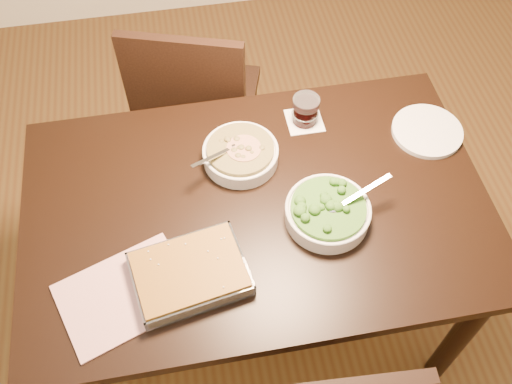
% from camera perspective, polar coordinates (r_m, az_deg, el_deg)
% --- Properties ---
extents(ground, '(4.00, 4.00, 0.00)m').
position_cam_1_polar(ground, '(2.37, 0.08, -11.45)').
color(ground, '#4C2F15').
rests_on(ground, ground).
extents(table, '(1.40, 0.90, 0.75)m').
position_cam_1_polar(table, '(1.79, 0.10, -2.89)').
color(table, black).
rests_on(table, ground).
extents(magazine_a, '(0.40, 0.35, 0.01)m').
position_cam_1_polar(magazine_a, '(1.60, -12.97, -9.94)').
color(magazine_a, '#A9303D').
rests_on(magazine_a, table).
extents(coaster, '(0.12, 0.12, 0.00)m').
position_cam_1_polar(coaster, '(1.93, 4.86, 7.13)').
color(coaster, white).
rests_on(coaster, table).
extents(stew_bowl, '(0.24, 0.24, 0.09)m').
position_cam_1_polar(stew_bowl, '(1.79, -1.56, 3.87)').
color(stew_bowl, white).
rests_on(stew_bowl, table).
extents(broccoli_bowl, '(0.28, 0.25, 0.10)m').
position_cam_1_polar(broccoli_bowl, '(1.67, 7.19, -1.99)').
color(broccoli_bowl, white).
rests_on(broccoli_bowl, table).
extents(baking_dish, '(0.34, 0.27, 0.05)m').
position_cam_1_polar(baking_dish, '(1.57, -6.63, -8.08)').
color(baking_dish, silver).
rests_on(baking_dish, table).
extents(wine_tumbler, '(0.09, 0.09, 0.10)m').
position_cam_1_polar(wine_tumbler, '(1.89, 4.97, 8.22)').
color(wine_tumbler, black).
rests_on(wine_tumbler, coaster).
extents(dinner_plate, '(0.23, 0.23, 0.02)m').
position_cam_1_polar(dinner_plate, '(1.96, 16.74, 5.85)').
color(dinner_plate, silver).
rests_on(dinner_plate, table).
extents(chair_far, '(0.55, 0.55, 0.94)m').
position_cam_1_polar(chair_far, '(2.31, -6.07, 8.86)').
color(chair_far, black).
rests_on(chair_far, ground).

